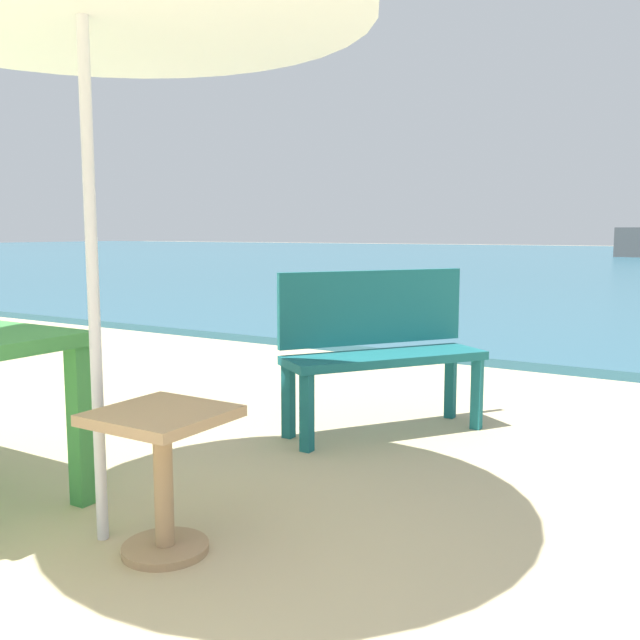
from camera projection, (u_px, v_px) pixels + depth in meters
name	position (u px, v px, depth m)	size (l,w,h in m)	color
side_table_wood	(163.00, 460.00, 2.57)	(0.44, 0.44, 0.54)	tan
bench_teal_center	(380.00, 341.00, 4.14)	(0.98, 1.19, 0.95)	#196066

